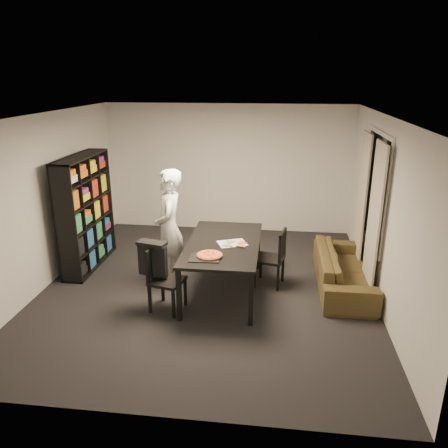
# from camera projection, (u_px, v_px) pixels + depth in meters

# --- Properties ---
(room) EXTENTS (5.01, 5.51, 2.61)m
(room) POSITION_uv_depth(u_px,v_px,m) (207.00, 207.00, 6.37)
(room) COLOR black
(room) RESTS_ON ground
(window_pane) EXTENTS (0.02, 1.40, 1.60)m
(window_pane) POSITION_uv_depth(u_px,v_px,m) (375.00, 189.00, 6.58)
(window_pane) COLOR black
(window_pane) RESTS_ON room
(window_frame) EXTENTS (0.03, 1.52, 1.72)m
(window_frame) POSITION_uv_depth(u_px,v_px,m) (375.00, 189.00, 6.58)
(window_frame) COLOR white
(window_frame) RESTS_ON room
(curtain_left) EXTENTS (0.03, 0.70, 2.25)m
(curtain_left) POSITION_uv_depth(u_px,v_px,m) (374.00, 221.00, 6.22)
(curtain_left) COLOR #BEB7A2
(curtain_left) RESTS_ON room
(curtain_right) EXTENTS (0.03, 0.70, 2.25)m
(curtain_right) POSITION_uv_depth(u_px,v_px,m) (361.00, 201.00, 7.19)
(curtain_right) COLOR #BEB7A2
(curtain_right) RESTS_ON room
(bookshelf) EXTENTS (0.35, 1.50, 1.90)m
(bookshelf) POSITION_uv_depth(u_px,v_px,m) (86.00, 212.00, 7.30)
(bookshelf) COLOR black
(bookshelf) RESTS_ON room
(dining_table) EXTENTS (1.06, 1.90, 0.79)m
(dining_table) POSITION_uv_depth(u_px,v_px,m) (223.00, 247.00, 6.43)
(dining_table) COLOR black
(dining_table) RESTS_ON room
(chair_left) EXTENTS (0.52, 0.52, 0.92)m
(chair_left) POSITION_uv_depth(u_px,v_px,m) (161.00, 274.00, 6.02)
(chair_left) COLOR black
(chair_left) RESTS_ON room
(chair_right) EXTENTS (0.50, 0.50, 0.91)m
(chair_right) POSITION_uv_depth(u_px,v_px,m) (275.00, 254.00, 6.70)
(chair_right) COLOR black
(chair_right) RESTS_ON room
(draped_jacket) EXTENTS (0.43, 0.27, 0.51)m
(draped_jacket) POSITION_uv_depth(u_px,v_px,m) (153.00, 257.00, 5.99)
(draped_jacket) COLOR black
(draped_jacket) RESTS_ON chair_left
(person) EXTENTS (0.56, 0.74, 1.83)m
(person) POSITION_uv_depth(u_px,v_px,m) (169.00, 228.00, 6.64)
(person) COLOR white
(person) RESTS_ON room
(baking_tray) EXTENTS (0.41, 0.33, 0.01)m
(baking_tray) POSITION_uv_depth(u_px,v_px,m) (205.00, 258.00, 5.87)
(baking_tray) COLOR black
(baking_tray) RESTS_ON dining_table
(pepperoni_pizza) EXTENTS (0.35, 0.35, 0.03)m
(pepperoni_pizza) POSITION_uv_depth(u_px,v_px,m) (210.00, 255.00, 5.90)
(pepperoni_pizza) COLOR #A3552F
(pepperoni_pizza) RESTS_ON dining_table
(kitchen_towel) EXTENTS (0.48, 0.43, 0.01)m
(kitchen_towel) POSITION_uv_depth(u_px,v_px,m) (232.00, 243.00, 6.37)
(kitchen_towel) COLOR white
(kitchen_towel) RESTS_ON dining_table
(pizza_slices) EXTENTS (0.37, 0.31, 0.01)m
(pizza_slices) POSITION_uv_depth(u_px,v_px,m) (235.00, 244.00, 6.33)
(pizza_slices) COLOR gold
(pizza_slices) RESTS_ON dining_table
(sofa) EXTENTS (0.77, 1.96, 0.57)m
(sofa) POSITION_uv_depth(u_px,v_px,m) (343.00, 269.00, 6.73)
(sofa) COLOR #3A2C17
(sofa) RESTS_ON room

